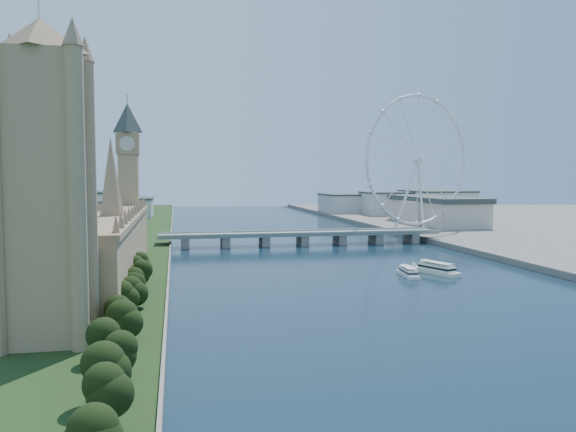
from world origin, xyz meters
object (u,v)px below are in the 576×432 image
object	(u,v)px
victoria_tower	(43,171)
tour_boat_near	(408,276)
london_eye	(418,161)
tour_boat_far	(436,274)

from	to	relation	value
victoria_tower	tour_boat_near	world-z (taller)	victoria_tower
london_eye	tour_boat_far	distance (m)	222.41
victoria_tower	tour_boat_near	size ratio (longest dim) A/B	4.36
london_eye	tour_boat_far	bearing A→B (deg)	-111.45
tour_boat_far	tour_boat_near	bearing A→B (deg)	173.32
victoria_tower	tour_boat_far	world-z (taller)	victoria_tower
tour_boat_near	tour_boat_far	xyz separation A→B (m)	(18.59, 4.74, 0.00)
tour_boat_far	victoria_tower	bearing A→B (deg)	-170.89
victoria_tower	tour_boat_near	bearing A→B (deg)	31.69
london_eye	tour_boat_near	distance (m)	233.63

